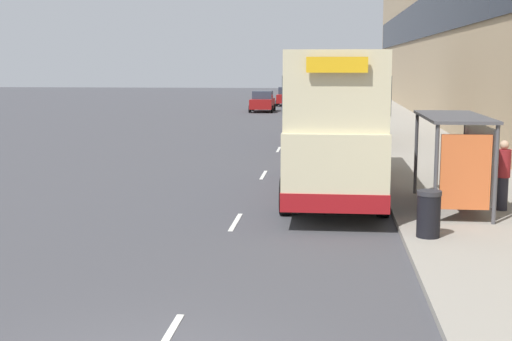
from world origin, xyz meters
TOP-DOWN VIEW (x-y plane):
  - pavement at (6.50, 38.50)m, footprint 5.00×93.00m
  - lane_mark_0 at (0.00, 1.34)m, footprint 0.12×2.00m
  - lane_mark_1 at (0.00, 9.11)m, footprint 0.12×2.00m
  - lane_mark_2 at (0.00, 16.87)m, footprint 0.12×2.00m
  - lane_mark_3 at (0.00, 24.64)m, footprint 0.12×2.00m
  - lane_mark_4 at (0.00, 32.41)m, footprint 0.12×2.00m
  - lane_mark_5 at (0.00, 40.18)m, footprint 0.12×2.00m
  - bus_shelter at (5.77, 10.59)m, footprint 1.60×4.20m
  - double_decker_bus_near at (2.47, 13.55)m, footprint 2.85×10.95m
  - double_decker_bus_ahead at (2.35, 28.11)m, footprint 2.85×10.26m
  - car_0 at (-1.64, 60.04)m, footprint 2.09×3.97m
  - car_1 at (-3.21, 50.97)m, footprint 2.02×3.85m
  - car_2 at (2.36, 46.53)m, footprint 1.99×4.22m
  - pedestrian_1 at (6.88, 10.66)m, footprint 0.37×0.37m
  - litter_bin at (4.55, 7.45)m, footprint 0.55×0.55m

SIDE VIEW (x-z plane):
  - lane_mark_0 at x=0.00m, z-range 0.00..0.01m
  - lane_mark_1 at x=0.00m, z-range 0.00..0.01m
  - lane_mark_2 at x=0.00m, z-range 0.00..0.01m
  - lane_mark_3 at x=0.00m, z-range 0.00..0.01m
  - lane_mark_4 at x=0.00m, z-range 0.00..0.01m
  - lane_mark_5 at x=0.00m, z-range 0.00..0.01m
  - pavement at x=6.50m, z-range 0.00..0.14m
  - litter_bin at x=4.55m, z-range 0.14..1.19m
  - car_2 at x=2.36m, z-range 0.00..1.69m
  - car_1 at x=-3.21m, z-range -0.01..1.72m
  - car_0 at x=-1.64m, z-range -0.01..1.75m
  - pedestrian_1 at x=6.88m, z-range 0.16..2.01m
  - bus_shelter at x=5.77m, z-range 0.64..3.12m
  - double_decker_bus_ahead at x=2.35m, z-range 0.13..4.43m
  - double_decker_bus_near at x=2.47m, z-range 0.14..4.44m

